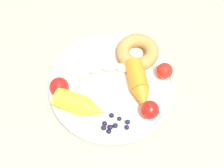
{
  "coord_description": "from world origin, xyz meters",
  "views": [
    {
      "loc": [
        0.22,
        0.25,
        1.4
      ],
      "look_at": [
        -0.02,
        -0.03,
        0.75
      ],
      "focal_mm": 52.91,
      "sensor_mm": 36.0,
      "label": 1
    }
  ],
  "objects": [
    {
      "name": "tomato_far",
      "position": [
        0.08,
        -0.09,
        0.77
      ],
      "size": [
        0.04,
        0.04,
        0.04
      ],
      "primitive_type": "sphere",
      "color": "red",
      "rests_on": "plate"
    },
    {
      "name": "blueberry_pile",
      "position": [
        0.05,
        0.05,
        0.75
      ],
      "size": [
        0.06,
        0.05,
        0.02
      ],
      "color": "#191638",
      "rests_on": "plate"
    },
    {
      "name": "carrot_yellow",
      "position": [
        0.08,
        -0.02,
        0.77
      ],
      "size": [
        0.09,
        0.12,
        0.04
      ],
      "color": "yellow",
      "rests_on": "plate"
    },
    {
      "name": "carrot_orange",
      "position": [
        -0.05,
        0.02,
        0.77
      ],
      "size": [
        0.1,
        0.12,
        0.04
      ],
      "color": "orange",
      "rests_on": "plate"
    },
    {
      "name": "tomato_mid",
      "position": [
        -0.03,
        0.08,
        0.77
      ],
      "size": [
        0.04,
        0.04,
        0.04
      ],
      "primitive_type": "sphere",
      "color": "red",
      "rests_on": "plate"
    },
    {
      "name": "donut",
      "position": [
        -0.11,
        -0.05,
        0.76
      ],
      "size": [
        0.14,
        0.14,
        0.03
      ],
      "primitive_type": "torus",
      "rotation": [
        0.0,
        0.0,
        0.64
      ],
      "color": "#BB8844",
      "rests_on": "plate"
    },
    {
      "name": "tomato_near",
      "position": [
        -0.12,
        0.03,
        0.77
      ],
      "size": [
        0.04,
        0.04,
        0.04
      ],
      "primitive_type": "sphere",
      "color": "red",
      "rests_on": "plate"
    },
    {
      "name": "plate",
      "position": [
        -0.02,
        -0.03,
        0.74
      ],
      "size": [
        0.29,
        0.29,
        0.02
      ],
      "color": "white",
      "rests_on": "dining_table"
    },
    {
      "name": "banana",
      "position": [
        -0.01,
        -0.07,
        0.76
      ],
      "size": [
        0.15,
        0.09,
        0.03
      ],
      "color": "beige",
      "rests_on": "plate"
    },
    {
      "name": "dining_table",
      "position": [
        0.0,
        0.0,
        0.64
      ],
      "size": [
        0.92,
        0.88,
        0.73
      ],
      "color": "gray",
      "rests_on": "ground_plane"
    }
  ]
}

